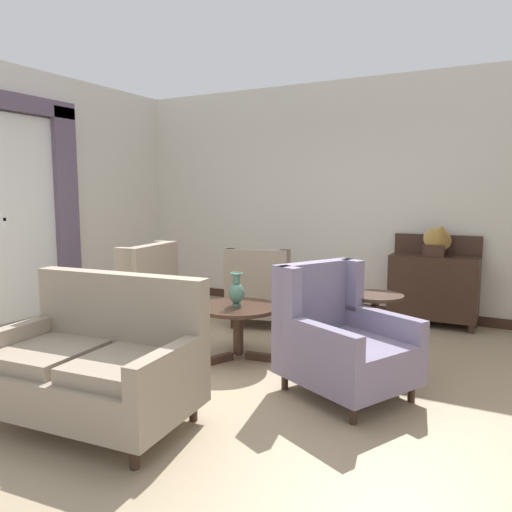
% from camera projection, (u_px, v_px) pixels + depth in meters
% --- Properties ---
extents(ground, '(8.54, 8.54, 0.00)m').
position_uv_depth(ground, '(222.00, 378.00, 4.33)').
color(ground, '#9E896B').
extents(wall_back, '(6.26, 0.08, 3.07)m').
position_uv_depth(wall_back, '(337.00, 198.00, 6.73)').
color(wall_back, silver).
rests_on(wall_back, ground).
extents(wall_left, '(0.08, 4.15, 3.07)m').
position_uv_depth(wall_left, '(55.00, 198.00, 6.34)').
color(wall_left, silver).
rests_on(wall_left, ground).
extents(baseboard_back, '(6.10, 0.03, 0.12)m').
position_uv_depth(baseboard_back, '(333.00, 305.00, 6.87)').
color(baseboard_back, '#382319').
rests_on(baseboard_back, ground).
extents(window_with_curtains, '(0.12, 2.03, 2.68)m').
position_uv_depth(window_with_curtains, '(4.00, 205.00, 5.63)').
color(window_with_curtains, silver).
extents(coffee_table, '(0.79, 0.79, 0.52)m').
position_uv_depth(coffee_table, '(238.00, 317.00, 4.81)').
color(coffee_table, '#382319').
rests_on(coffee_table, ground).
extents(porcelain_vase, '(0.15, 0.15, 0.32)m').
position_uv_depth(porcelain_vase, '(237.00, 291.00, 4.78)').
color(porcelain_vase, '#4C7A66').
rests_on(porcelain_vase, coffee_table).
extents(settee, '(1.51, 0.95, 1.02)m').
position_uv_depth(settee, '(95.00, 364.00, 3.46)').
color(settee, gray).
rests_on(settee, ground).
extents(armchair_back_corner, '(1.18, 1.12, 1.03)m').
position_uv_depth(armchair_back_corner, '(340.00, 341.00, 3.97)').
color(armchair_back_corner, slate).
rests_on(armchair_back_corner, ground).
extents(armchair_near_sideboard, '(0.93, 0.93, 1.06)m').
position_uv_depth(armchair_near_sideboard, '(134.00, 300.00, 5.38)').
color(armchair_near_sideboard, gray).
rests_on(armchair_near_sideboard, ground).
extents(armchair_near_window, '(0.90, 0.93, 0.95)m').
position_uv_depth(armchair_near_window, '(261.00, 291.00, 6.03)').
color(armchair_near_window, gray).
rests_on(armchair_near_window, ground).
extents(side_table, '(0.50, 0.50, 0.70)m').
position_uv_depth(side_table, '(374.00, 325.00, 4.47)').
color(side_table, '#382319').
rests_on(side_table, ground).
extents(sideboard, '(1.02, 0.38, 1.10)m').
position_uv_depth(sideboard, '(433.00, 286.00, 5.98)').
color(sideboard, '#382319').
rests_on(sideboard, ground).
extents(gramophone, '(0.45, 0.51, 0.50)m').
position_uv_depth(gramophone, '(439.00, 236.00, 5.81)').
color(gramophone, '#382319').
rests_on(gramophone, sideboard).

